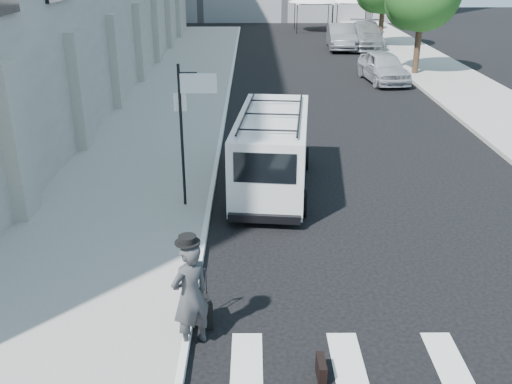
{
  "coord_description": "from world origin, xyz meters",
  "views": [
    {
      "loc": [
        -0.89,
        -9.9,
        6.0
      ],
      "look_at": [
        -0.83,
        1.24,
        1.3
      ],
      "focal_mm": 40.0,
      "sensor_mm": 36.0,
      "label": 1
    }
  ],
  "objects_px": {
    "businessman": "(190,295)",
    "parked_car_c": "(365,35)",
    "parked_car_b": "(341,37)",
    "parked_car_a": "(384,67)",
    "cargo_van": "(273,150)",
    "suitcase": "(204,312)",
    "briefcase": "(321,369)"
  },
  "relations": [
    {
      "from": "businessman",
      "to": "parked_car_c",
      "type": "height_order",
      "value": "businessman"
    },
    {
      "from": "businessman",
      "to": "parked_car_b",
      "type": "bearing_deg",
      "value": -142.95
    },
    {
      "from": "parked_car_a",
      "to": "parked_car_c",
      "type": "xyz_separation_m",
      "value": [
        1.07,
        10.78,
        0.1
      ]
    },
    {
      "from": "cargo_van",
      "to": "parked_car_a",
      "type": "xyz_separation_m",
      "value": [
        5.95,
        13.78,
        -0.34
      ]
    },
    {
      "from": "suitcase",
      "to": "parked_car_a",
      "type": "distance_m",
      "value": 21.41
    },
    {
      "from": "parked_car_a",
      "to": "parked_car_b",
      "type": "height_order",
      "value": "parked_car_b"
    },
    {
      "from": "businessman",
      "to": "suitcase",
      "type": "height_order",
      "value": "businessman"
    },
    {
      "from": "parked_car_c",
      "to": "suitcase",
      "type": "bearing_deg",
      "value": -97.52
    },
    {
      "from": "businessman",
      "to": "parked_car_c",
      "type": "bearing_deg",
      "value": -145.67
    },
    {
      "from": "suitcase",
      "to": "briefcase",
      "type": "bearing_deg",
      "value": -53.59
    },
    {
      "from": "suitcase",
      "to": "cargo_van",
      "type": "bearing_deg",
      "value": 59.88
    },
    {
      "from": "briefcase",
      "to": "parked_car_a",
      "type": "relative_size",
      "value": 0.1
    },
    {
      "from": "parked_car_c",
      "to": "parked_car_a",
      "type": "bearing_deg",
      "value": -87.97
    },
    {
      "from": "parked_car_b",
      "to": "parked_car_c",
      "type": "relative_size",
      "value": 0.84
    },
    {
      "from": "parked_car_a",
      "to": "parked_car_c",
      "type": "distance_m",
      "value": 10.83
    },
    {
      "from": "businessman",
      "to": "parked_car_b",
      "type": "distance_m",
      "value": 31.83
    },
    {
      "from": "cargo_van",
      "to": "parked_car_b",
      "type": "height_order",
      "value": "cargo_van"
    },
    {
      "from": "suitcase",
      "to": "cargo_van",
      "type": "height_order",
      "value": "cargo_van"
    },
    {
      "from": "parked_car_a",
      "to": "parked_car_c",
      "type": "height_order",
      "value": "parked_car_c"
    },
    {
      "from": "parked_car_a",
      "to": "parked_car_b",
      "type": "bearing_deg",
      "value": 87.56
    },
    {
      "from": "briefcase",
      "to": "parked_car_c",
      "type": "distance_m",
      "value": 32.9
    },
    {
      "from": "parked_car_a",
      "to": "parked_car_b",
      "type": "relative_size",
      "value": 0.9
    },
    {
      "from": "cargo_van",
      "to": "parked_car_b",
      "type": "relative_size",
      "value": 1.15
    },
    {
      "from": "parked_car_b",
      "to": "parked_car_c",
      "type": "xyz_separation_m",
      "value": [
        1.66,
        0.33,
        0.04
      ]
    },
    {
      "from": "briefcase",
      "to": "suitcase",
      "type": "height_order",
      "value": "suitcase"
    },
    {
      "from": "businessman",
      "to": "suitcase",
      "type": "bearing_deg",
      "value": -146.98
    },
    {
      "from": "businessman",
      "to": "briefcase",
      "type": "relative_size",
      "value": 4.3
    },
    {
      "from": "parked_car_b",
      "to": "cargo_van",
      "type": "bearing_deg",
      "value": -99.33
    },
    {
      "from": "businessman",
      "to": "parked_car_b",
      "type": "height_order",
      "value": "businessman"
    },
    {
      "from": "businessman",
      "to": "briefcase",
      "type": "xyz_separation_m",
      "value": [
        2.03,
        -0.84,
        -0.78
      ]
    },
    {
      "from": "suitcase",
      "to": "parked_car_a",
      "type": "bearing_deg",
      "value": 52.16
    },
    {
      "from": "briefcase",
      "to": "parked_car_c",
      "type": "height_order",
      "value": "parked_car_c"
    }
  ]
}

